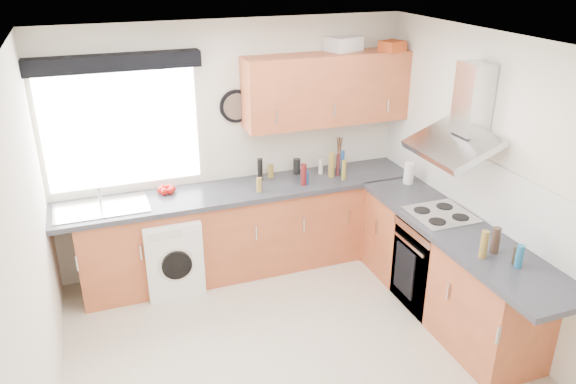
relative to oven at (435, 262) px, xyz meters
name	(u,v)px	position (x,y,z in m)	size (l,w,h in m)	color
ground_plane	(295,357)	(-1.50, -0.30, -0.42)	(3.60, 3.60, 0.00)	beige
ceiling	(297,48)	(-1.50, -0.30, 2.08)	(3.60, 3.60, 0.02)	white
wall_back	(232,147)	(-1.50, 1.50, 0.82)	(3.60, 0.02, 2.50)	silver
wall_left	(31,266)	(-3.30, -0.30, 0.82)	(0.02, 3.60, 2.50)	silver
wall_right	(497,188)	(0.30, -0.30, 0.82)	(0.02, 3.60, 2.50)	silver
window	(122,129)	(-2.55, 1.49, 1.12)	(1.40, 0.02, 1.10)	white
window_blind	(114,62)	(-2.55, 1.40, 1.76)	(1.50, 0.18, 0.14)	black
splashback	(472,183)	(0.29, 0.00, 0.75)	(0.01, 3.00, 0.54)	white
base_cab_back	(233,233)	(-1.60, 1.21, 0.01)	(3.00, 0.58, 0.86)	#9A4828
base_cab_corner	(373,210)	(0.00, 1.20, 0.01)	(0.60, 0.60, 0.86)	#9A4828
base_cab_right	(446,270)	(0.01, -0.15, 0.01)	(0.58, 2.10, 0.86)	#9A4828
worktop_back	(242,191)	(-1.50, 1.20, 0.46)	(3.60, 0.62, 0.05)	#2A2B31
worktop_right	(461,232)	(0.00, -0.30, 0.46)	(0.62, 2.42, 0.05)	#2A2B31
sink	(101,204)	(-2.83, 1.20, 0.52)	(0.84, 0.46, 0.10)	silver
oven	(435,262)	(0.00, 0.00, 0.00)	(0.56, 0.58, 0.85)	black
hob_plate	(441,215)	(0.00, 0.00, 0.49)	(0.52, 0.52, 0.01)	silver
extractor_hood	(462,121)	(0.10, 0.00, 1.34)	(0.52, 0.78, 0.66)	silver
upper_cabinets	(327,89)	(-0.55, 1.32, 1.38)	(1.70, 0.35, 0.70)	#9A4828
washing_machine	(172,252)	(-2.25, 1.10, -0.04)	(0.53, 0.51, 0.78)	white
wall_clock	(237,107)	(-1.45, 1.46, 1.24)	(0.33, 0.33, 0.04)	black
casserole	(344,44)	(-0.34, 1.42, 1.79)	(0.33, 0.24, 0.14)	white
storage_box	(392,46)	(0.10, 1.22, 1.78)	(0.22, 0.19, 0.10)	#B44016
utensil_pot	(339,161)	(-0.35, 1.40, 0.56)	(0.10, 0.10, 0.14)	gray
kitchen_roll	(409,173)	(0.12, 0.75, 0.59)	(0.10, 0.10, 0.22)	white
tomato_cluster	(166,189)	(-2.21, 1.35, 0.52)	(0.15, 0.15, 0.07)	#AB0E0B
jar_0	(321,166)	(-0.61, 1.29, 0.57)	(0.05, 0.05, 0.16)	#BBB49F
jar_1	(271,171)	(-1.13, 1.39, 0.55)	(0.06, 0.06, 0.13)	olive
jar_2	(331,165)	(-0.54, 1.18, 0.61)	(0.07, 0.07, 0.26)	olive
jar_3	(338,165)	(-0.46, 1.18, 0.60)	(0.04, 0.04, 0.23)	#531D20
jar_4	(297,166)	(-0.85, 1.38, 0.57)	(0.07, 0.07, 0.17)	black
jar_5	(306,177)	(-0.85, 1.10, 0.56)	(0.05, 0.05, 0.14)	navy
jar_6	(260,170)	(-1.26, 1.34, 0.60)	(0.05, 0.05, 0.23)	black
jar_7	(344,170)	(-0.45, 1.06, 0.59)	(0.05, 0.05, 0.21)	olive
jar_8	(304,175)	(-0.89, 1.08, 0.59)	(0.06, 0.06, 0.22)	#561214
jar_9	(259,185)	(-1.36, 1.07, 0.56)	(0.06, 0.06, 0.14)	olive
jar_10	(342,162)	(-0.37, 1.26, 0.60)	(0.04, 0.04, 0.24)	#1D458E
bottle_0	(484,244)	(-0.13, -0.74, 0.60)	(0.06, 0.06, 0.22)	olive
bottle_1	(516,255)	(0.04, -0.90, 0.56)	(0.05, 0.05, 0.14)	#2F281A
bottle_2	(519,256)	(0.03, -0.95, 0.58)	(0.06, 0.06, 0.18)	#1C5C89
bottle_3	(496,240)	(0.00, -0.71, 0.59)	(0.07, 0.07, 0.21)	#3D2C22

